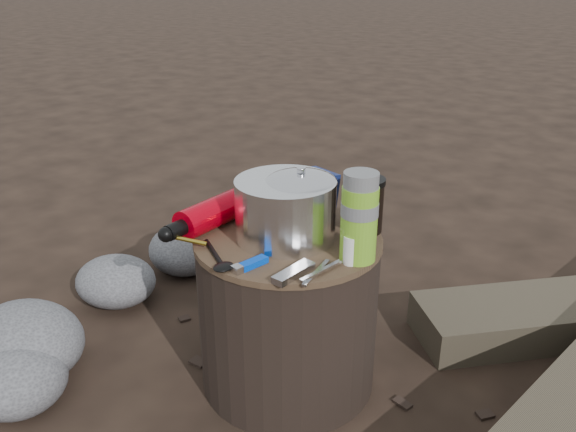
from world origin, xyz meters
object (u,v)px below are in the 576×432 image
Objects in this scene: camping_pot at (301,205)px; travel_mug at (365,205)px; stump at (288,311)px; fuel_bottle at (217,211)px; thermos at (359,218)px.

camping_pot reaches higher than travel_mug.
fuel_bottle reaches higher than stump.
thermos is at bearing -5.60° from camping_pot.
fuel_bottle is 1.54× the size of thermos.
fuel_bottle is at bearing -171.91° from thermos.
stump is 0.30m from camping_pot.
thermos reaches higher than fuel_bottle.
thermos is (0.19, 0.00, 0.31)m from stump.
travel_mug is at bearing 51.07° from camping_pot.
camping_pot is at bearing 42.29° from stump.
fuel_bottle is (-0.21, -0.07, -0.05)m from camping_pot.
thermos is at bearing 1.19° from stump.
camping_pot reaches higher than fuel_bottle.
camping_pot is 0.54× the size of fuel_bottle.
thermos is (0.38, 0.05, 0.06)m from fuel_bottle.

